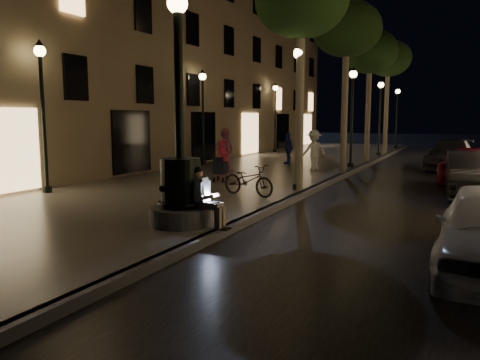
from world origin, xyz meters
The scene contains 27 objects.
ground centered at (0.00, 15.00, 0.00)m, with size 120.00×120.00×0.00m, color black.
cobble_lane centered at (3.00, 15.00, 0.01)m, with size 6.00×45.00×0.02m, color black.
promenade centered at (-4.00, 15.00, 0.10)m, with size 8.00×45.00×0.20m, color #67615A.
curb_strip centered at (0.00, 15.00, 0.10)m, with size 0.25×45.00×0.20m, color #59595B.
building_left centered at (-12.00, 18.00, 7.50)m, with size 8.00×36.00×15.00m, color #7B644D.
fountain_lamppost centered at (-1.00, 2.00, 1.21)m, with size 1.40×1.40×5.21m.
seated_man_laptop centered at (-0.39, 2.00, 0.90)m, with size 0.95×0.32×1.33m.
tree_near centered at (-0.25, 8.00, 6.24)m, with size 3.00×3.00×7.30m.
tree_second centered at (-0.20, 14.00, 6.33)m, with size 3.00×3.00×7.40m.
tree_third centered at (-0.30, 20.00, 6.14)m, with size 3.00×3.00×7.20m.
tree_far centered at (-0.22, 26.00, 6.43)m, with size 3.00×3.00×7.50m.
lamp_curb_a centered at (-0.30, 8.00, 3.24)m, with size 0.36×0.36×4.81m.
lamp_curb_b centered at (-0.30, 16.00, 3.24)m, with size 0.36×0.36×4.81m.
lamp_curb_c centered at (-0.30, 24.00, 3.24)m, with size 0.36×0.36×4.81m.
lamp_curb_d centered at (-0.30, 32.00, 3.24)m, with size 0.36×0.36×4.81m.
lamp_left_a centered at (-7.40, 4.00, 3.24)m, with size 0.36×0.36×4.81m.
lamp_left_b centered at (-7.40, 14.00, 3.24)m, with size 0.36×0.36×4.81m.
lamp_left_c centered at (-7.40, 24.00, 3.24)m, with size 0.36×0.36×4.81m.
stroller centered at (-3.57, 8.68, 0.72)m, with size 0.59×1.03×1.04m.
car_second centered at (5.00, 9.89, 0.76)m, with size 1.60×4.60×1.51m, color black.
car_third centered at (4.98, 13.86, 0.69)m, with size 2.30×4.99×1.39m, color maroon.
car_rear centered at (4.05, 19.00, 0.75)m, with size 2.09×5.14×1.49m, color #2D2C31.
pedestrian_red centered at (-3.83, 9.40, 0.97)m, with size 0.56×0.37×1.55m, color #CF2943.
pedestrian_pink centered at (-5.00, 11.79, 1.16)m, with size 0.94×0.73×1.93m, color #C26789.
pedestrian_white centered at (-1.56, 14.03, 1.12)m, with size 1.19×0.68×1.84m, color white.
pedestrian_blue centered at (-3.62, 16.27, 1.03)m, with size 0.97×0.40×1.65m, color #283993.
bicycle centered at (-1.26, 6.21, 0.69)m, with size 0.65×1.87×0.98m, color black.
Camera 1 is at (4.69, -6.73, 2.58)m, focal length 35.00 mm.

